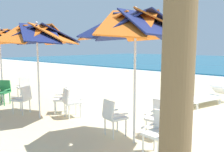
# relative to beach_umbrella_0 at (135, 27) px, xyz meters

# --- Properties ---
(ground_plane) EXTENTS (80.00, 80.00, 0.00)m
(ground_plane) POSITION_rel_beach_umbrella_0_xyz_m (0.38, 2.43, -2.49)
(ground_plane) COLOR beige
(beach_umbrella_0) EXTENTS (2.43, 2.43, 2.90)m
(beach_umbrella_0) POSITION_rel_beach_umbrella_0_xyz_m (0.00, 0.00, 0.00)
(beach_umbrella_0) COLOR silver
(beach_umbrella_0) RESTS_ON ground
(plastic_chair_0) EXTENTS (0.54, 0.56, 0.87)m
(plastic_chair_0) POSITION_rel_beach_umbrella_0_xyz_m (-0.61, -0.01, -1.99)
(plastic_chair_0) COLOR white
(plastic_chair_0) RESTS_ON ground
(plastic_chair_1) EXTENTS (0.47, 0.49, 0.87)m
(plastic_chair_1) POSITION_rel_beach_umbrella_0_xyz_m (0.19, 0.68, -1.99)
(plastic_chair_1) COLOR white
(plastic_chair_1) RESTS_ON ground
(plastic_chair_2) EXTENTS (0.48, 0.50, 0.87)m
(plastic_chair_2) POSITION_rel_beach_umbrella_0_xyz_m (0.71, -0.16, -1.99)
(plastic_chair_2) COLOR white
(plastic_chair_2) RESTS_ON ground
(beach_umbrella_1) EXTENTS (2.42, 2.42, 2.78)m
(beach_umbrella_1) POSITION_rel_beach_umbrella_0_xyz_m (-3.16, -0.39, -0.09)
(beach_umbrella_1) COLOR silver
(beach_umbrella_1) RESTS_ON ground
(plastic_chair_3) EXTENTS (0.60, 0.58, 0.87)m
(plastic_chair_3) POSITION_rel_beach_umbrella_0_xyz_m (-3.95, -0.48, -1.99)
(plastic_chair_3) COLOR white
(plastic_chair_3) RESTS_ON ground
(plastic_chair_4) EXTENTS (0.63, 0.63, 0.87)m
(plastic_chair_4) POSITION_rel_beach_umbrella_0_xyz_m (-3.08, 0.39, -1.99)
(plastic_chair_4) COLOR white
(plastic_chair_4) RESTS_ON ground
(plastic_chair_5) EXTENTS (0.55, 0.58, 0.87)m
(plastic_chair_5) POSITION_rel_beach_umbrella_0_xyz_m (-2.54, 0.25, -1.99)
(plastic_chair_5) COLOR white
(plastic_chair_5) RESTS_ON ground
(beach_umbrella_2) EXTENTS (2.39, 2.39, 2.79)m
(beach_umbrella_2) POSITION_rel_beach_umbrella_0_xyz_m (-6.04, -0.21, -0.05)
(beach_umbrella_2) COLOR silver
(beach_umbrella_2) RESTS_ON ground
(plastic_chair_6) EXTENTS (0.61, 0.63, 0.87)m
(plastic_chair_6) POSITION_rel_beach_umbrella_0_xyz_m (-5.66, -0.35, -1.99)
(plastic_chair_6) COLOR #2D8C4C
(plastic_chair_6) RESTS_ON ground
(plastic_chair_7) EXTENTS (0.54, 0.51, 0.87)m
(plastic_chair_7) POSITION_rel_beach_umbrella_0_xyz_m (-5.98, 0.62, -1.99)
(plastic_chair_7) COLOR white
(plastic_chair_7) RESTS_ON ground
(sun_lounger_1) EXTENTS (1.12, 2.23, 0.62)m
(sun_lounger_1) POSITION_rel_beach_umbrella_0_xyz_m (-0.19, 4.55, -2.21)
(sun_lounger_1) COLOR white
(sun_lounger_1) RESTS_ON ground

